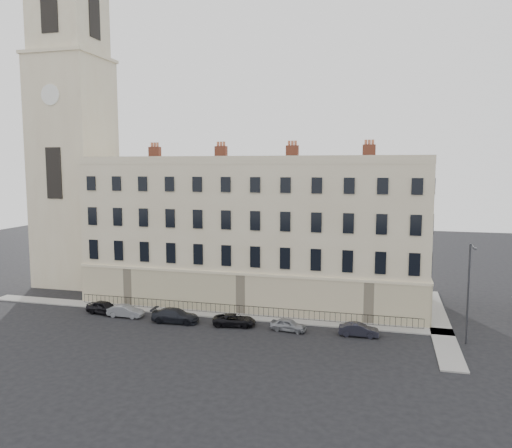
# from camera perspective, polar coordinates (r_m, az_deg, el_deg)

# --- Properties ---
(ground) EXTENTS (160.00, 160.00, 0.00)m
(ground) POSITION_cam_1_polar(r_m,az_deg,el_deg) (44.16, 3.68, -12.96)
(ground) COLOR black
(ground) RESTS_ON ground
(terrace) EXTENTS (36.22, 12.22, 17.00)m
(terrace) POSITION_cam_1_polar(r_m,az_deg,el_deg) (55.10, 0.03, -0.99)
(terrace) COLOR beige
(terrace) RESTS_ON ground
(church_tower) EXTENTS (8.00, 8.13, 44.00)m
(church_tower) POSITION_cam_1_polar(r_m,az_deg,el_deg) (66.77, -20.18, 9.54)
(church_tower) COLOR beige
(church_tower) RESTS_ON ground
(pavement_terrace) EXTENTS (48.00, 2.00, 0.12)m
(pavement_terrace) POSITION_cam_1_polar(r_m,az_deg,el_deg) (51.37, -6.41, -10.08)
(pavement_terrace) COLOR gray
(pavement_terrace) RESTS_ON ground
(pavement_east_return) EXTENTS (2.00, 24.00, 0.12)m
(pavement_east_return) POSITION_cam_1_polar(r_m,az_deg,el_deg) (51.30, 20.14, -10.48)
(pavement_east_return) COLOR gray
(pavement_east_return) RESTS_ON ground
(railings) EXTENTS (35.00, 0.04, 0.96)m
(railings) POSITION_cam_1_polar(r_m,az_deg,el_deg) (50.35, -1.93, -9.81)
(railings) COLOR black
(railings) RESTS_ON ground
(car_a) EXTENTS (4.04, 2.15, 1.31)m
(car_a) POSITION_cam_1_polar(r_m,az_deg,el_deg) (53.08, -16.94, -9.12)
(car_a) COLOR black
(car_a) RESTS_ON ground
(car_b) EXTENTS (3.56, 1.24, 1.17)m
(car_b) POSITION_cam_1_polar(r_m,az_deg,el_deg) (51.51, -14.69, -9.61)
(car_b) COLOR gray
(car_b) RESTS_ON ground
(car_c) EXTENTS (4.66, 2.09, 1.33)m
(car_c) POSITION_cam_1_polar(r_m,az_deg,el_deg) (48.81, -9.20, -10.29)
(car_c) COLOR black
(car_c) RESTS_ON ground
(car_d) EXTENTS (4.22, 2.42, 1.11)m
(car_d) POSITION_cam_1_polar(r_m,az_deg,el_deg) (47.26, -2.49, -10.91)
(car_d) COLOR black
(car_d) RESTS_ON ground
(car_e) EXTENTS (3.43, 1.72, 1.12)m
(car_e) POSITION_cam_1_polar(r_m,az_deg,el_deg) (45.95, 3.72, -11.43)
(car_e) COLOR gray
(car_e) RESTS_ON ground
(car_f) EXTENTS (3.50, 1.28, 1.14)m
(car_f) POSITION_cam_1_polar(r_m,az_deg,el_deg) (45.41, 11.67, -11.76)
(car_f) COLOR black
(car_f) RESTS_ON ground
(streetlamp) EXTENTS (0.34, 1.84, 8.49)m
(streetlamp) POSITION_cam_1_polar(r_m,az_deg,el_deg) (44.92, 23.13, -6.89)
(streetlamp) COLOR #343539
(streetlamp) RESTS_ON ground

